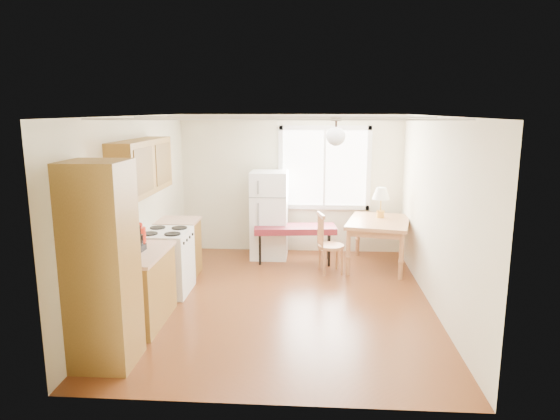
# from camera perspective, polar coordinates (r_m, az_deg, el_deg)

# --- Properties ---
(room_shell) EXTENTS (4.60, 5.60, 2.62)m
(room_shell) POSITION_cam_1_polar(r_m,az_deg,el_deg) (6.64, 0.32, -0.16)
(room_shell) COLOR #4F2410
(room_shell) RESTS_ON ground
(kitchen_run) EXTENTS (0.65, 3.40, 2.20)m
(kitchen_run) POSITION_cam_1_polar(r_m,az_deg,el_deg) (6.46, -15.46, -4.63)
(kitchen_run) COLOR brown
(kitchen_run) RESTS_ON ground
(window_unit) EXTENTS (1.64, 0.05, 1.51)m
(window_unit) POSITION_cam_1_polar(r_m,az_deg,el_deg) (9.02, 5.11, 4.80)
(window_unit) COLOR white
(window_unit) RESTS_ON room_shell
(pendant_light) EXTENTS (0.26, 0.26, 0.40)m
(pendant_light) POSITION_cam_1_polar(r_m,az_deg,el_deg) (6.90, 6.41, 8.48)
(pendant_light) COLOR black
(pendant_light) RESTS_ON room_shell
(refrigerator) EXTENTS (0.63, 0.66, 1.53)m
(refrigerator) POSITION_cam_1_polar(r_m,az_deg,el_deg) (8.77, -1.24, -0.54)
(refrigerator) COLOR white
(refrigerator) RESTS_ON ground
(bench) EXTENTS (1.43, 0.65, 0.64)m
(bench) POSITION_cam_1_polar(r_m,az_deg,el_deg) (8.50, 1.72, -2.27)
(bench) COLOR maroon
(bench) RESTS_ON ground
(dining_table) EXTENTS (1.21, 1.45, 0.80)m
(dining_table) POSITION_cam_1_polar(r_m,az_deg,el_deg) (8.38, 11.20, -1.83)
(dining_table) COLOR #9F663D
(dining_table) RESTS_ON ground
(chair) EXTENTS (0.46, 0.45, 0.97)m
(chair) POSITION_cam_1_polar(r_m,az_deg,el_deg) (7.98, 5.22, -3.36)
(chair) COLOR #9F663D
(chair) RESTS_ON ground
(table_lamp) EXTENTS (0.29, 0.29, 0.51)m
(table_lamp) POSITION_cam_1_polar(r_m,az_deg,el_deg) (8.50, 11.48, 1.61)
(table_lamp) COLOR gold
(table_lamp) RESTS_ON dining_table
(coffee_maker) EXTENTS (0.19, 0.23, 0.34)m
(coffee_maker) POSITION_cam_1_polar(r_m,az_deg,el_deg) (6.25, -16.16, -3.49)
(coffee_maker) COLOR black
(coffee_maker) RESTS_ON kitchen_run
(kettle) EXTENTS (0.14, 0.14, 0.26)m
(kettle) POSITION_cam_1_polar(r_m,az_deg,el_deg) (6.67, -15.66, -2.67)
(kettle) COLOR red
(kettle) RESTS_ON kitchen_run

